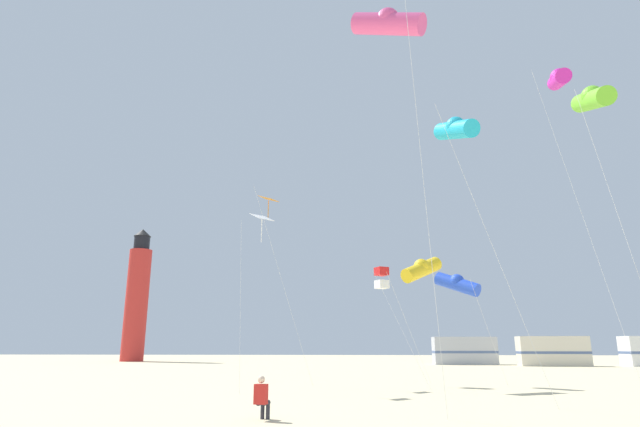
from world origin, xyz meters
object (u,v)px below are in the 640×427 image
object	(u,v)px
kite_tube_rainbow	(388,23)
kite_tube_lime	(593,99)
rv_van_silver	(464,351)
kite_tube_blue	(457,283)
kite_flyer_standing	(262,396)
kite_tube_cyan	(456,129)
kite_diamond_white	(261,223)
rv_van_cream	(553,351)
lighthouse_distant	(137,298)
kite_tube_gold	(422,269)
kite_diamond_orange	(270,206)
kite_box_scarlet	(382,278)
kite_tube_magenta	(559,79)

from	to	relation	value
kite_tube_rainbow	kite_tube_lime	bearing A→B (deg)	22.14
rv_van_silver	kite_tube_blue	bearing A→B (deg)	-102.20
kite_flyer_standing	kite_tube_blue	world-z (taller)	kite_tube_blue
kite_tube_cyan	kite_diamond_white	xyz separation A→B (m)	(-8.43, 4.53, -2.56)
rv_van_cream	lighthouse_distant	bearing A→B (deg)	170.27
kite_tube_gold	kite_flyer_standing	bearing A→B (deg)	-119.13
kite_diamond_white	kite_tube_blue	bearing A→B (deg)	22.26
kite_flyer_standing	kite_diamond_orange	distance (m)	15.22
kite_box_scarlet	kite_diamond_orange	size ratio (longest dim) A/B	0.60
kite_flyer_standing	kite_tube_cyan	world-z (taller)	kite_tube_cyan
lighthouse_distant	rv_van_silver	size ratio (longest dim) A/B	2.60
kite_flyer_standing	kite_diamond_white	distance (m)	11.28
kite_tube_lime	lighthouse_distant	xyz separation A→B (m)	(-36.55, 46.43, -2.82)
kite_tube_gold	kite_tube_magenta	distance (m)	10.87
rv_van_cream	kite_flyer_standing	bearing A→B (deg)	-115.86
kite_tube_magenta	lighthouse_distant	distance (m)	56.60
kite_box_scarlet	rv_van_silver	world-z (taller)	kite_box_scarlet
kite_diamond_orange	kite_tube_magenta	world-z (taller)	kite_tube_magenta
kite_tube_lime	kite_diamond_white	world-z (taller)	kite_tube_lime
kite_flyer_standing	kite_tube_lime	bearing A→B (deg)	-152.80
kite_flyer_standing	lighthouse_distant	world-z (taller)	lighthouse_distant
rv_van_cream	kite_box_scarlet	bearing A→B (deg)	-121.34
kite_diamond_white	rv_van_cream	size ratio (longest dim) A/B	1.22
kite_tube_cyan	kite_tube_magenta	size ratio (longest dim) A/B	0.74
kite_flyer_standing	lighthouse_distant	bearing A→B (deg)	-50.75
kite_tube_magenta	kite_tube_gold	bearing A→B (deg)	153.83
kite_tube_magenta	rv_van_cream	xyz separation A→B (m)	(9.55, 30.91, -12.47)
kite_diamond_orange	rv_van_cream	distance (m)	36.10
kite_tube_gold	kite_tube_magenta	world-z (taller)	kite_tube_magenta
kite_box_scarlet	kite_diamond_white	size ratio (longest dim) A/B	0.75
kite_tube_lime	rv_van_silver	size ratio (longest dim) A/B	1.76
kite_tube_cyan	kite_diamond_orange	distance (m)	11.86
kite_tube_lime	rv_van_cream	distance (m)	37.89
kite_tube_rainbow	rv_van_cream	world-z (taller)	kite_tube_rainbow
lighthouse_distant	rv_van_silver	distance (m)	40.42
kite_box_scarlet	kite_diamond_white	bearing A→B (deg)	-143.23
kite_flyer_standing	rv_van_cream	size ratio (longest dim) A/B	0.18
kite_tube_lime	kite_tube_rainbow	size ratio (longest dim) A/B	0.89
kite_tube_rainbow	kite_diamond_white	world-z (taller)	kite_tube_rainbow
kite_box_scarlet	kite_tube_magenta	distance (m)	12.99
kite_box_scarlet	kite_tube_gold	world-z (taller)	kite_tube_gold
kite_box_scarlet	lighthouse_distant	distance (m)	46.74
kite_flyer_standing	kite_diamond_orange	world-z (taller)	kite_diamond_orange
kite_box_scarlet	kite_tube_blue	xyz separation A→B (m)	(3.91, -0.38, -0.36)
kite_diamond_white	rv_van_cream	world-z (taller)	kite_diamond_white
kite_tube_blue	kite_diamond_white	size ratio (longest dim) A/B	0.72
kite_tube_gold	rv_van_silver	xyz separation A→B (m)	(8.08, 31.23, -4.17)
kite_tube_gold	lighthouse_distant	bearing A→B (deg)	128.53
kite_tube_rainbow	kite_tube_blue	size ratio (longest dim) A/B	2.19
kite_box_scarlet	kite_tube_cyan	bearing A→B (deg)	-73.88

